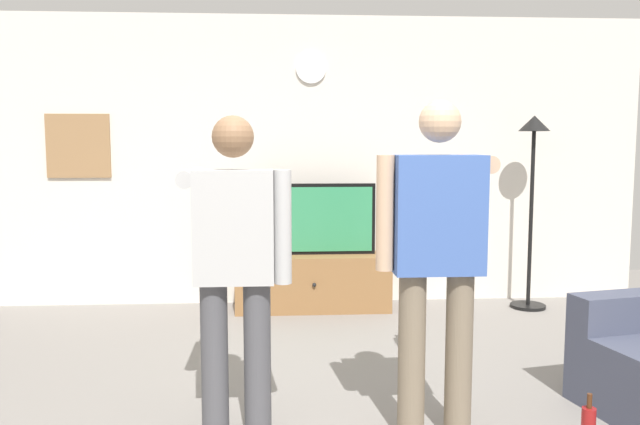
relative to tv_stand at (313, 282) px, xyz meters
name	(u,v)px	position (x,y,z in m)	size (l,w,h in m)	color
back_wall	(307,161)	(-0.04, 0.35, 1.10)	(6.40, 0.10, 2.70)	silver
tv_stand	(313,282)	(0.00, 0.00, 0.00)	(1.40, 0.44, 0.51)	olive
television	(313,219)	(0.00, 0.05, 0.58)	(1.14, 0.07, 0.65)	black
wall_clock	(311,68)	(0.00, 0.29, 1.96)	(0.28, 0.28, 0.03)	white
framed_picture	(78,146)	(-2.14, 0.30, 1.24)	(0.58, 0.04, 0.58)	#997047
floor_lamp	(533,171)	(2.00, -0.06, 1.01)	(0.32, 0.32, 1.77)	black
person_standing_nearer_lamp	(235,259)	(-0.53, -2.53, 0.68)	(0.58, 0.78, 1.66)	#4C4C51
person_standing_nearer_couch	(437,248)	(0.49, -2.59, 0.74)	(0.63, 0.78, 1.74)	#7A6B56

